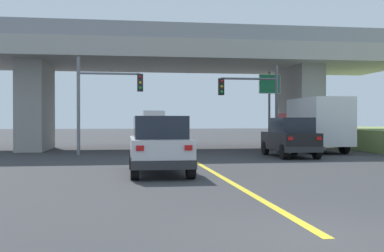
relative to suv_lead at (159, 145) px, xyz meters
name	(u,v)px	position (x,y,z in m)	size (l,w,h in m)	color
ground	(172,149)	(1.97, 14.75, -1.01)	(160.00, 160.00, 0.00)	#353538
overpass_bridge	(172,69)	(1.97, 14.75, 4.31)	(31.31, 8.94, 7.51)	#A8A59E
lane_divider_stripe	(208,169)	(1.97, 1.43, -1.01)	(0.20, 21.81, 0.01)	yellow
suv_lead	(159,145)	(0.00, 0.00, 0.00)	(2.04, 4.50, 2.02)	silver
suv_crossing	(290,137)	(7.24, 6.76, 0.00)	(1.98, 4.38, 2.02)	black
box_truck	(314,124)	(10.09, 10.48, 0.64)	(2.33, 6.68, 3.18)	red
sedan_oncoming	(157,131)	(1.44, 22.00, 0.00)	(1.95, 4.70, 2.02)	silver
traffic_signal_nearside	(256,98)	(6.33, 10.00, 2.18)	(3.55, 0.36, 5.07)	#56595E
traffic_signal_farside	(102,94)	(-2.42, 9.51, 2.29)	(3.56, 0.36, 5.30)	slate
highway_sign	(270,93)	(7.90, 12.37, 2.60)	(1.39, 0.17, 4.97)	#56595E
semi_truck_distant	(152,123)	(2.00, 37.61, 0.56)	(2.33, 7.27, 2.96)	red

